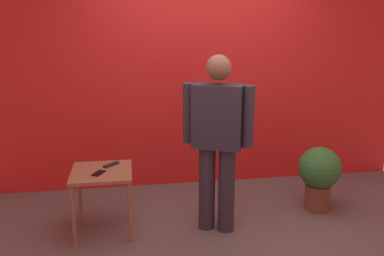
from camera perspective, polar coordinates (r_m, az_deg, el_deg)
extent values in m
plane|color=#59544F|center=(3.91, 5.16, -15.49)|extent=(12.00, 12.00, 0.00)
cube|color=red|center=(4.87, 1.25, 10.28)|extent=(4.95, 0.12, 3.16)
cylinder|color=#2D2D38|center=(3.97, 2.07, -8.25)|extent=(0.20, 0.20, 0.82)
cylinder|color=#2D2D38|center=(3.93, 4.78, -8.50)|extent=(0.20, 0.20, 0.82)
cube|color=#2D2D38|center=(3.73, 3.59, 1.61)|extent=(0.50, 0.39, 0.58)
cube|color=silver|center=(3.83, 3.95, 2.43)|extent=(0.12, 0.06, 0.49)
cube|color=#C68CB7|center=(3.84, 3.96, 2.19)|extent=(0.04, 0.03, 0.44)
cylinder|color=#2D2D38|center=(3.79, -0.46, 2.08)|extent=(0.15, 0.15, 0.55)
cylinder|color=#2D2D38|center=(3.68, 7.76, 1.57)|extent=(0.15, 0.15, 0.55)
sphere|color=brown|center=(3.65, 3.70, 8.34)|extent=(0.23, 0.23, 0.23)
cube|color=olive|center=(3.92, -12.39, -5.99)|extent=(0.55, 0.55, 0.03)
cylinder|color=olive|center=(3.85, -16.07, -11.66)|extent=(0.04, 0.04, 0.58)
cylinder|color=olive|center=(3.81, -8.57, -11.46)|extent=(0.04, 0.04, 0.58)
cylinder|color=olive|center=(4.29, -15.30, -8.73)|extent=(0.04, 0.04, 0.58)
cylinder|color=olive|center=(4.26, -8.63, -8.53)|extent=(0.04, 0.04, 0.58)
cube|color=black|center=(3.85, -12.79, -6.10)|extent=(0.13, 0.16, 0.01)
cube|color=black|center=(4.03, -11.12, -4.99)|extent=(0.15, 0.15, 0.02)
cylinder|color=brown|center=(4.63, 16.91, -9.08)|extent=(0.26, 0.26, 0.28)
sphere|color=#2D7233|center=(4.51, 17.23, -5.28)|extent=(0.44, 0.44, 0.44)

